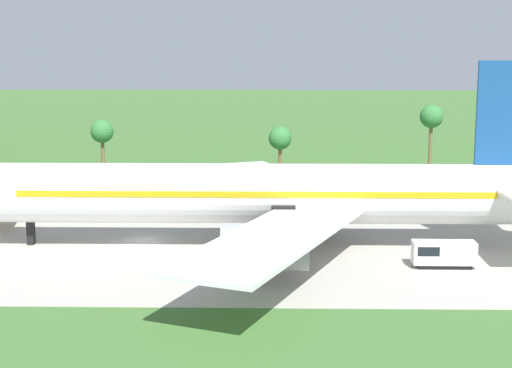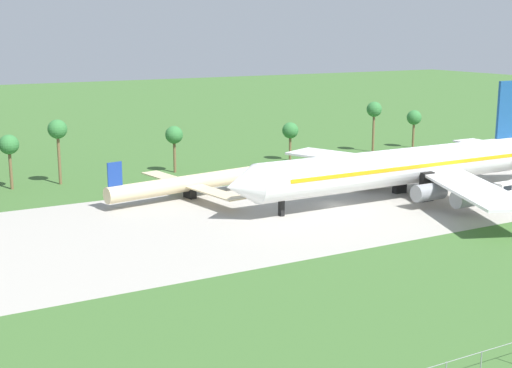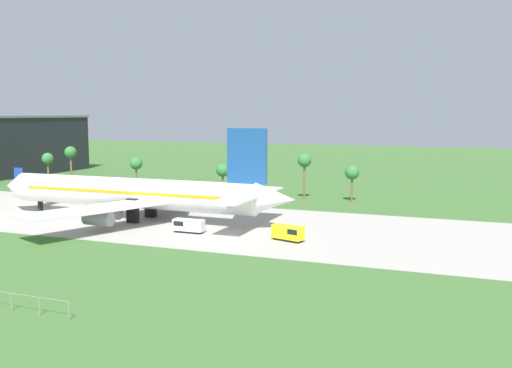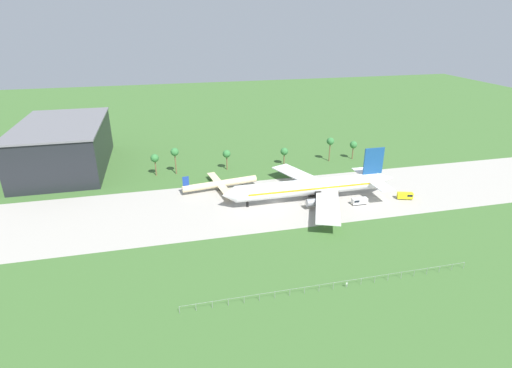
% 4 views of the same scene
% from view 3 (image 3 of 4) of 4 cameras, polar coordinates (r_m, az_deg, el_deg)
% --- Properties ---
extents(ground_plane, '(600.00, 600.00, 0.00)m').
position_cam_3_polar(ground_plane, '(132.32, -16.46, -2.89)').
color(ground_plane, '#3D662D').
extents(taxiway_strip, '(320.00, 44.00, 0.02)m').
position_cam_3_polar(taxiway_strip, '(132.31, -16.46, -2.89)').
color(taxiway_strip, '#A8A399').
rests_on(taxiway_strip, ground_plane).
extents(jet_airliner, '(69.86, 58.83, 19.41)m').
position_cam_3_polar(jet_airliner, '(121.83, -11.80, -0.93)').
color(jet_airliner, white).
rests_on(jet_airliner, ground_plane).
extents(regional_aircraft, '(31.45, 28.43, 7.95)m').
position_cam_3_polar(regional_aircraft, '(156.47, -18.40, -0.50)').
color(regional_aircraft, beige).
rests_on(regional_aircraft, ground_plane).
extents(baggage_tug, '(5.95, 2.05, 2.53)m').
position_cam_3_polar(baggage_tug, '(107.69, -6.83, -4.14)').
color(baggage_tug, black).
rests_on(baggage_tug, ground_plane).
extents(fuel_truck, '(6.17, 3.64, 2.74)m').
position_cam_3_polar(fuel_truck, '(100.08, 3.28, -4.89)').
color(fuel_truck, black).
rests_on(fuel_truck, ground_plane).
extents(palm_tree_row, '(99.38, 3.60, 12.30)m').
position_cam_3_polar(palm_tree_row, '(162.34, -7.65, 2.07)').
color(palm_tree_row, brown).
rests_on(palm_tree_row, ground_plane).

